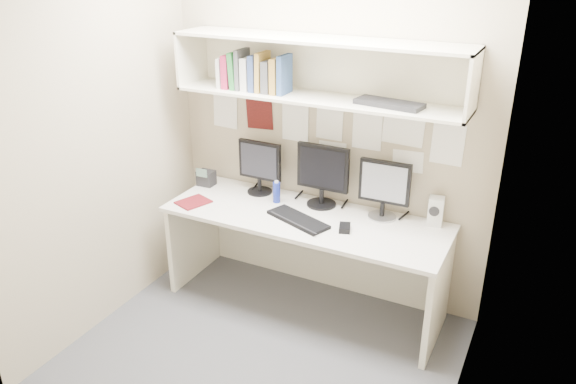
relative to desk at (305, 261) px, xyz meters
The scene contains 19 objects.
floor 0.75m from the desk, 90.00° to the right, with size 2.40×2.00×0.01m, color #45464A.
wall_back 1.00m from the desk, 90.00° to the left, with size 2.40×0.02×2.60m, color tan.
wall_front 1.90m from the desk, 90.00° to the right, with size 2.40×0.02×2.60m, color tan.
wall_left 1.65m from the desk, 151.57° to the right, with size 0.02×2.00×2.60m, color tan.
wall_right 1.65m from the desk, 28.43° to the right, with size 0.02×2.00×2.60m, color tan.
desk is the anchor object (origin of this frame).
overhead_hutch 1.37m from the desk, 90.00° to the left, with size 2.00×0.38×0.40m.
pinned_papers 0.95m from the desk, 90.00° to the left, with size 1.92×0.01×0.48m, color white, non-canonical shape.
monitor_left 0.79m from the desk, 155.61° to the left, with size 0.35×0.19×0.40m.
monitor_center 0.65m from the desk, 82.29° to the left, with size 0.39×0.21×0.45m.
monitor_right 0.80m from the desk, 24.28° to the left, with size 0.35×0.19×0.41m.
keyboard 0.39m from the desk, 94.51° to the right, with size 0.47×0.17×0.02m, color black.
mouse 0.51m from the desk, 14.72° to the right, with size 0.07×0.12×0.04m, color black.
speaker 0.99m from the desk, 17.83° to the left, with size 0.11×0.12×0.20m.
blue_bottle 0.54m from the desk, 158.94° to the left, with size 0.05×0.05×0.17m.
maroon_notebook 0.92m from the desk, 167.81° to the right, with size 0.18×0.22×0.01m, color #5F1016.
desk_phone 1.03m from the desk, behind, with size 0.13×0.12×0.15m.
book_stack 1.38m from the desk, 164.55° to the left, with size 0.51×0.17×0.28m.
hutch_tray 1.30m from the desk, 15.54° to the left, with size 0.43×0.16×0.03m, color black.
Camera 1 is at (1.48, -2.56, 2.45)m, focal length 35.00 mm.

